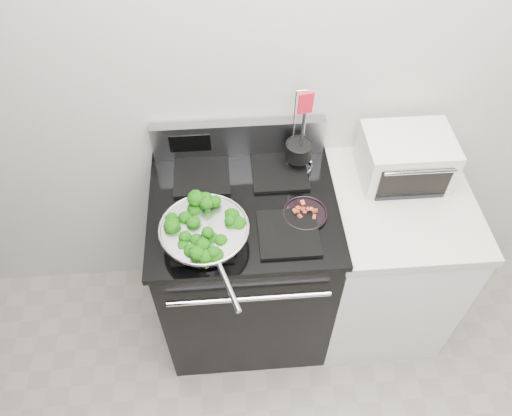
{
  "coord_description": "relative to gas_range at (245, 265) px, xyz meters",
  "views": [
    {
      "loc": [
        -0.35,
        0.07,
        2.53
      ],
      "look_at": [
        -0.25,
        1.36,
        0.98
      ],
      "focal_mm": 35.0,
      "sensor_mm": 36.0,
      "label": 1
    }
  ],
  "objects": [
    {
      "name": "broccoli_pile",
      "position": [
        -0.16,
        -0.18,
        0.54
      ],
      "size": [
        0.27,
        0.27,
        0.09
      ],
      "primitive_type": null,
      "color": "black",
      "rests_on": "skillet"
    },
    {
      "name": "counter",
      "position": [
        0.68,
        -0.0,
        -0.03
      ],
      "size": [
        0.62,
        0.68,
        0.92
      ],
      "color": "white",
      "rests_on": "floor"
    },
    {
      "name": "bacon_plate",
      "position": [
        0.25,
        -0.08,
        0.48
      ],
      "size": [
        0.18,
        0.18,
        0.04
      ],
      "rotation": [
        0.0,
        0.0,
        0.1
      ],
      "color": "black",
      "rests_on": "gas_range"
    },
    {
      "name": "gas_range",
      "position": [
        0.0,
        0.0,
        0.0
      ],
      "size": [
        0.79,
        0.69,
        1.13
      ],
      "color": "black",
      "rests_on": "floor"
    },
    {
      "name": "utensil_holder",
      "position": [
        0.25,
        0.2,
        0.53
      ],
      "size": [
        0.13,
        0.13,
        0.41
      ],
      "rotation": [
        0.0,
        0.0,
        0.18
      ],
      "color": "silver",
      "rests_on": "gas_range"
    },
    {
      "name": "toaster_oven",
      "position": [
        0.71,
        0.14,
        0.54
      ],
      "size": [
        0.37,
        0.29,
        0.21
      ],
      "rotation": [
        0.0,
        0.0,
        -0.0
      ],
      "color": "silver",
      "rests_on": "counter"
    },
    {
      "name": "skillet",
      "position": [
        -0.16,
        -0.18,
        0.52
      ],
      "size": [
        0.35,
        0.54,
        0.07
      ],
      "rotation": [
        0.0,
        0.0,
        0.31
      ],
      "color": "silver",
      "rests_on": "gas_range"
    },
    {
      "name": "back_wall",
      "position": [
        0.3,
        0.34,
        0.86
      ],
      "size": [
        4.0,
        0.02,
        2.7
      ],
      "primitive_type": "cube",
      "color": "beige",
      "rests_on": "ground"
    }
  ]
}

